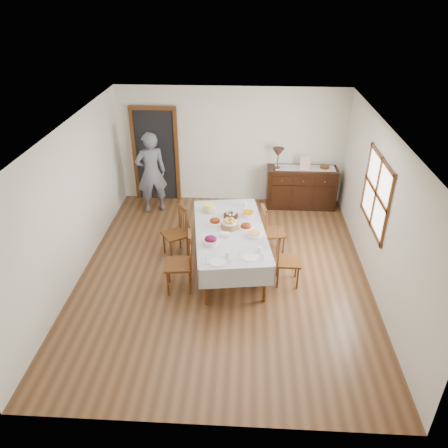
# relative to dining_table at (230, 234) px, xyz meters

# --- Properties ---
(ground) EXTENTS (6.00, 6.00, 0.00)m
(ground) POSITION_rel_dining_table_xyz_m (-0.10, -0.19, -0.70)
(ground) COLOR brown
(room_shell) EXTENTS (5.02, 6.02, 2.65)m
(room_shell) POSITION_rel_dining_table_xyz_m (-0.24, 0.23, 0.94)
(room_shell) COLOR white
(room_shell) RESTS_ON ground
(dining_table) EXTENTS (1.48, 2.45, 0.79)m
(dining_table) POSITION_rel_dining_table_xyz_m (0.00, 0.00, 0.00)
(dining_table) COLOR #BCBBC0
(dining_table) RESTS_ON ground
(chair_left_near) EXTENTS (0.49, 0.49, 1.07)m
(chair_left_near) POSITION_rel_dining_table_xyz_m (-0.76, -0.63, -0.16)
(chair_left_near) COLOR #542C10
(chair_left_near) RESTS_ON ground
(chair_left_far) EXTENTS (0.56, 0.56, 0.98)m
(chair_left_far) POSITION_rel_dining_table_xyz_m (-0.98, 0.40, -0.20)
(chair_left_far) COLOR #542C10
(chair_left_far) RESTS_ON ground
(chair_right_near) EXTENTS (0.41, 0.41, 0.97)m
(chair_right_near) POSITION_rel_dining_table_xyz_m (0.94, -0.37, -0.21)
(chair_right_near) COLOR #542C10
(chair_right_near) RESTS_ON ground
(chair_right_far) EXTENTS (0.49, 0.49, 1.00)m
(chair_right_far) POSITION_rel_dining_table_xyz_m (0.72, 0.52, -0.20)
(chair_right_far) COLOR #542C10
(chair_right_far) RESTS_ON ground
(sideboard) EXTENTS (1.53, 0.55, 0.92)m
(sideboard) POSITION_rel_dining_table_xyz_m (1.48, 2.53, -0.24)
(sideboard) COLOR black
(sideboard) RESTS_ON ground
(person) EXTENTS (0.71, 0.59, 1.92)m
(person) POSITION_rel_dining_table_xyz_m (-1.79, 2.12, 0.26)
(person) COLOR #595B67
(person) RESTS_ON ground
(bread_basket) EXTENTS (0.29, 0.29, 0.18)m
(bread_basket) POSITION_rel_dining_table_xyz_m (-0.01, 0.06, 0.17)
(bread_basket) COLOR brown
(bread_basket) RESTS_ON dining_table
(egg_basket) EXTENTS (0.27, 0.27, 0.10)m
(egg_basket) POSITION_rel_dining_table_xyz_m (-0.01, 0.46, 0.13)
(egg_basket) COLOR black
(egg_basket) RESTS_ON dining_table
(ham_platter_a) EXTENTS (0.30, 0.30, 0.11)m
(ham_platter_a) POSITION_rel_dining_table_xyz_m (-0.27, 0.23, 0.12)
(ham_platter_a) COLOR white
(ham_platter_a) RESTS_ON dining_table
(ham_platter_b) EXTENTS (0.27, 0.27, 0.11)m
(ham_platter_b) POSITION_rel_dining_table_xyz_m (0.27, 0.07, 0.12)
(ham_platter_b) COLOR white
(ham_platter_b) RESTS_ON dining_table
(beet_bowl) EXTENTS (0.25, 0.25, 0.15)m
(beet_bowl) POSITION_rel_dining_table_xyz_m (-0.29, -0.48, 0.16)
(beet_bowl) COLOR white
(beet_bowl) RESTS_ON dining_table
(carrot_bowl) EXTENTS (0.22, 0.22, 0.10)m
(carrot_bowl) POSITION_rel_dining_table_xyz_m (0.30, 0.50, 0.14)
(carrot_bowl) COLOR white
(carrot_bowl) RESTS_ON dining_table
(pineapple_bowl) EXTENTS (0.22, 0.22, 0.14)m
(pineapple_bowl) POSITION_rel_dining_table_xyz_m (-0.41, 0.64, 0.16)
(pineapple_bowl) COLOR #D3AF8F
(pineapple_bowl) RESTS_ON dining_table
(casserole_dish) EXTENTS (0.26, 0.26, 0.08)m
(casserole_dish) POSITION_rel_dining_table_xyz_m (0.41, -0.20, 0.13)
(casserole_dish) COLOR white
(casserole_dish) RESTS_ON dining_table
(butter_dish) EXTENTS (0.15, 0.11, 0.07)m
(butter_dish) POSITION_rel_dining_table_xyz_m (-0.08, -0.23, 0.13)
(butter_dish) COLOR white
(butter_dish) RESTS_ON dining_table
(setting_left) EXTENTS (0.44, 0.31, 0.10)m
(setting_left) POSITION_rel_dining_table_xyz_m (-0.10, -0.95, 0.11)
(setting_left) COLOR white
(setting_left) RESTS_ON dining_table
(setting_right) EXTENTS (0.44, 0.31, 0.10)m
(setting_right) POSITION_rel_dining_table_xyz_m (0.39, -0.78, 0.11)
(setting_right) COLOR white
(setting_right) RESTS_ON dining_table
(glass_far_a) EXTENTS (0.07, 0.07, 0.09)m
(glass_far_a) POSITION_rel_dining_table_xyz_m (-0.33, 0.69, 0.14)
(glass_far_a) COLOR white
(glass_far_a) RESTS_ON dining_table
(glass_far_b) EXTENTS (0.07, 0.07, 0.10)m
(glass_far_b) POSITION_rel_dining_table_xyz_m (0.24, 0.87, 0.15)
(glass_far_b) COLOR white
(glass_far_b) RESTS_ON dining_table
(runner) EXTENTS (1.30, 0.35, 0.01)m
(runner) POSITION_rel_dining_table_xyz_m (1.53, 2.55, 0.22)
(runner) COLOR silver
(runner) RESTS_ON sideboard
(table_lamp) EXTENTS (0.26, 0.26, 0.46)m
(table_lamp) POSITION_rel_dining_table_xyz_m (0.92, 2.50, 0.57)
(table_lamp) COLOR brown
(table_lamp) RESTS_ON sideboard
(picture_frame) EXTENTS (0.22, 0.08, 0.28)m
(picture_frame) POSITION_rel_dining_table_xyz_m (1.51, 2.47, 0.36)
(picture_frame) COLOR beige
(picture_frame) RESTS_ON sideboard
(deco_bowl) EXTENTS (0.20, 0.20, 0.06)m
(deco_bowl) POSITION_rel_dining_table_xyz_m (1.95, 2.56, 0.25)
(deco_bowl) COLOR #542C10
(deco_bowl) RESTS_ON sideboard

